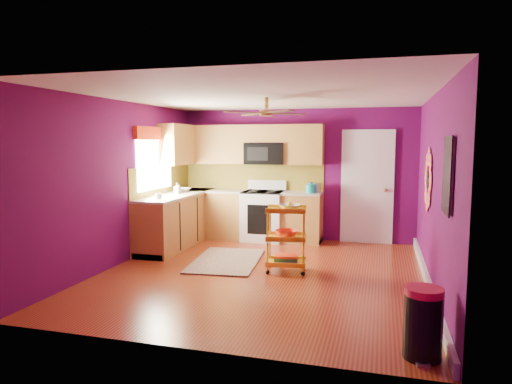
% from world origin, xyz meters
% --- Properties ---
extents(ground, '(5.00, 5.00, 0.00)m').
position_xyz_m(ground, '(0.00, 0.00, 0.00)').
color(ground, maroon).
rests_on(ground, ground).
extents(room_envelope, '(4.54, 5.04, 2.52)m').
position_xyz_m(room_envelope, '(0.03, 0.00, 1.63)').
color(room_envelope, '#56094E').
rests_on(room_envelope, ground).
extents(lower_cabinets, '(2.81, 2.31, 0.94)m').
position_xyz_m(lower_cabinets, '(-1.35, 1.82, 0.43)').
color(lower_cabinets, olive).
rests_on(lower_cabinets, ground).
extents(electric_range, '(0.76, 0.66, 1.13)m').
position_xyz_m(electric_range, '(-0.55, 2.17, 0.48)').
color(electric_range, white).
rests_on(electric_range, ground).
extents(upper_cabinetry, '(2.80, 2.30, 1.26)m').
position_xyz_m(upper_cabinetry, '(-1.24, 2.17, 1.80)').
color(upper_cabinetry, olive).
rests_on(upper_cabinetry, ground).
extents(left_window, '(0.08, 1.35, 1.08)m').
position_xyz_m(left_window, '(-2.22, 1.05, 1.74)').
color(left_window, white).
rests_on(left_window, ground).
extents(panel_door, '(0.95, 0.11, 2.15)m').
position_xyz_m(panel_door, '(1.35, 2.47, 1.02)').
color(panel_door, white).
rests_on(panel_door, ground).
extents(right_wall_art, '(0.04, 2.74, 1.04)m').
position_xyz_m(right_wall_art, '(2.23, -0.34, 1.44)').
color(right_wall_art, black).
rests_on(right_wall_art, ground).
extents(ceiling_fan, '(1.01, 1.01, 0.26)m').
position_xyz_m(ceiling_fan, '(0.00, 0.20, 2.29)').
color(ceiling_fan, '#BF8C3F').
rests_on(ceiling_fan, ground).
extents(shag_rug, '(1.15, 1.70, 0.02)m').
position_xyz_m(shag_rug, '(-0.72, 0.49, 0.01)').
color(shag_rug, black).
rests_on(shag_rug, ground).
extents(rolling_cart, '(0.62, 0.49, 1.02)m').
position_xyz_m(rolling_cart, '(0.31, 0.19, 0.53)').
color(rolling_cart, yellow).
rests_on(rolling_cart, ground).
extents(trash_can, '(0.38, 0.39, 0.63)m').
position_xyz_m(trash_can, '(1.99, -2.11, 0.31)').
color(trash_can, black).
rests_on(trash_can, ground).
extents(teal_kettle, '(0.18, 0.18, 0.21)m').
position_xyz_m(teal_kettle, '(0.36, 2.12, 1.02)').
color(teal_kettle, teal).
rests_on(teal_kettle, lower_cabinets).
extents(toaster, '(0.22, 0.15, 0.18)m').
position_xyz_m(toaster, '(0.40, 2.27, 1.03)').
color(toaster, beige).
rests_on(toaster, lower_cabinets).
extents(soap_bottle_a, '(0.09, 0.09, 0.20)m').
position_xyz_m(soap_bottle_a, '(-1.96, 1.37, 1.04)').
color(soap_bottle_a, '#EA3F72').
rests_on(soap_bottle_a, lower_cabinets).
extents(soap_bottle_b, '(0.12, 0.12, 0.15)m').
position_xyz_m(soap_bottle_b, '(-2.01, 1.53, 1.02)').
color(soap_bottle_b, white).
rests_on(soap_bottle_b, lower_cabinets).
extents(counter_dish, '(0.29, 0.29, 0.07)m').
position_xyz_m(counter_dish, '(-2.01, 1.72, 0.98)').
color(counter_dish, white).
rests_on(counter_dish, lower_cabinets).
extents(counter_cup, '(0.11, 0.11, 0.09)m').
position_xyz_m(counter_cup, '(-1.93, 0.61, 0.98)').
color(counter_cup, white).
rests_on(counter_cup, lower_cabinets).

